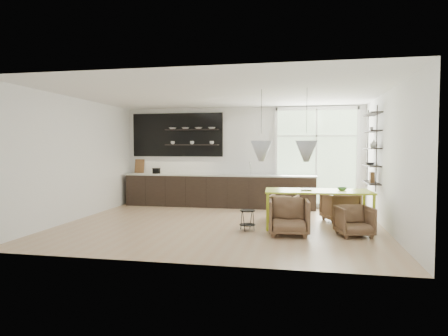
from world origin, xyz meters
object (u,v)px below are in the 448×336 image
armchair_front_right (354,221)px  wire_stool (247,217)px  armchair_front_left (289,217)px  armchair_back_left (283,207)px  dining_table (318,193)px  armchair_back_right (340,207)px

armchair_front_right → wire_stool: bearing=162.0°
armchair_front_left → wire_stool: armchair_front_left is taller
armchair_front_left → armchair_front_right: bearing=2.1°
armchair_back_left → armchair_front_left: 1.68m
armchair_front_left → wire_stool: 0.91m
armchair_back_left → wire_stool: size_ratio=1.58×
dining_table → wire_stool: dining_table is taller
armchair_back_right → wire_stool: (-1.97, -1.41, -0.06)m
dining_table → armchair_back_right: bearing=54.5°
armchair_back_left → dining_table: bearing=144.1°
dining_table → armchair_front_right: (0.68, -0.67, -0.46)m
dining_table → armchair_front_left: dining_table is taller
armchair_front_left → armchair_front_right: (1.26, 0.15, -0.06)m
armchair_back_left → wire_stool: 1.53m
dining_table → armchair_back_left: bearing=128.4°
armchair_front_left → wire_stool: size_ratio=1.88×
dining_table → armchair_back_right: size_ratio=3.09×
armchair_back_left → wire_stool: (-0.67, -1.38, -0.03)m
armchair_back_right → armchair_front_left: size_ratio=0.93×
armchair_back_right → armchair_front_left: armchair_front_left is taller
dining_table → armchair_back_right: (0.54, 0.87, -0.42)m
armchair_front_left → armchair_front_right: 1.27m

